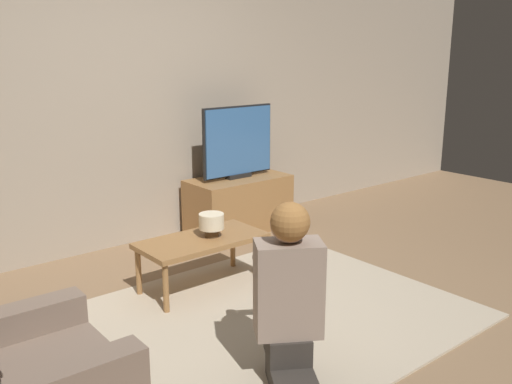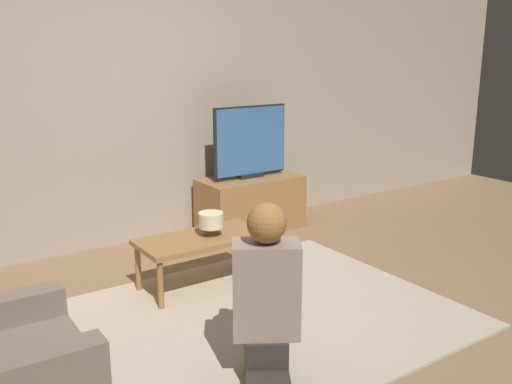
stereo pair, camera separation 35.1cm
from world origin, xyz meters
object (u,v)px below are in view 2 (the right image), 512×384
(tv, at_px, (250,142))
(table_lamp, at_px, (211,222))
(coffee_table, at_px, (201,242))
(person_kneeling, at_px, (266,294))

(tv, relative_size, table_lamp, 4.29)
(coffee_table, distance_m, table_lamp, 0.17)
(coffee_table, distance_m, person_kneeling, 1.31)
(person_kneeling, xyz_separation_m, table_lamp, (0.40, 1.24, -0.00))
(tv, distance_m, person_kneeling, 2.61)
(coffee_table, bearing_deg, tv, 41.53)
(tv, bearing_deg, table_lamp, -135.87)
(tv, xyz_separation_m, person_kneeling, (-1.37, -2.19, -0.36))
(person_kneeling, bearing_deg, tv, -89.96)
(tv, xyz_separation_m, coffee_table, (-1.05, -0.93, -0.51))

